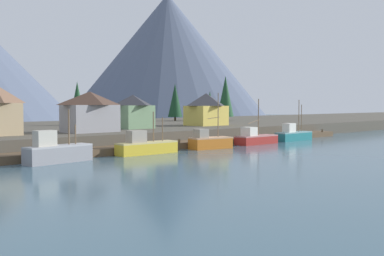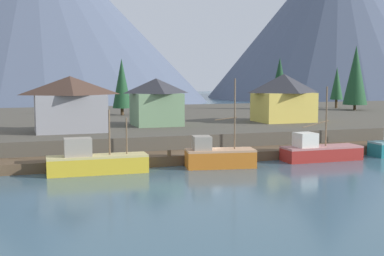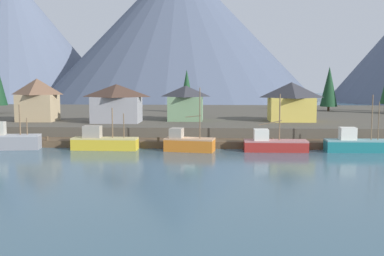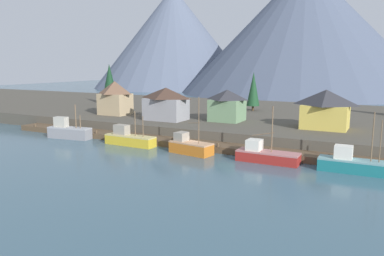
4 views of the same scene
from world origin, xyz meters
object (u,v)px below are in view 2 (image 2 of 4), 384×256
(house_grey, at_px, (70,103))
(fishing_boat_orange, at_px, (218,156))
(house_green, at_px, (156,101))
(conifer_mid_right, at_px, (356,75))
(fishing_boat_yellow, at_px, (95,162))
(conifer_mid_left, at_px, (337,84))
(fishing_boat_red, at_px, (319,151))
(conifer_near_left, at_px, (122,83))
(house_yellow, at_px, (284,97))
(conifer_near_right, at_px, (280,81))

(house_grey, bearing_deg, fishing_boat_orange, -47.33)
(house_green, distance_m, conifer_mid_right, 45.53)
(fishing_boat_orange, relative_size, conifer_mid_right, 0.73)
(fishing_boat_yellow, xyz_separation_m, conifer_mid_left, (52.57, 40.00, 6.21))
(fishing_boat_yellow, distance_m, fishing_boat_red, 23.49)
(fishing_boat_yellow, relative_size, conifer_near_left, 1.01)
(fishing_boat_red, distance_m, house_yellow, 18.59)
(conifer_near_left, bearing_deg, conifer_mid_right, -2.20)
(fishing_boat_orange, bearing_deg, fishing_boat_red, 11.76)
(house_green, height_order, conifer_near_left, conifer_near_left)
(conifer_near_right, bearing_deg, house_grey, -146.28)
(fishing_boat_orange, height_order, house_yellow, house_yellow)
(house_grey, xyz_separation_m, house_yellow, (29.38, 3.86, 0.15))
(house_grey, bearing_deg, conifer_near_left, 65.55)
(fishing_boat_orange, distance_m, fishing_boat_red, 11.62)
(house_grey, xyz_separation_m, conifer_near_right, (41.38, 27.61, 2.14))
(house_grey, distance_m, house_green, 12.01)
(fishing_boat_red, bearing_deg, conifer_mid_left, 54.39)
(conifer_mid_left, bearing_deg, house_green, -151.90)
(house_grey, bearing_deg, fishing_boat_red, -28.74)
(conifer_near_left, bearing_deg, conifer_mid_left, 5.54)
(conifer_mid_left, bearing_deg, fishing_boat_orange, -135.08)
(fishing_boat_orange, bearing_deg, house_grey, 142.19)
(fishing_boat_red, xyz_separation_m, conifer_mid_left, (29.08, 40.13, 6.31))
(fishing_boat_orange, height_order, house_grey, house_grey)
(house_green, height_order, conifer_mid_right, conifer_mid_right)
(conifer_near_left, relative_size, conifer_mid_right, 0.77)
(fishing_boat_red, bearing_deg, conifer_near_right, 67.73)
(fishing_boat_yellow, relative_size, house_yellow, 1.17)
(conifer_near_left, bearing_deg, house_yellow, -44.44)
(conifer_mid_left, bearing_deg, house_grey, -153.37)
(house_yellow, relative_size, conifer_mid_right, 0.66)
(house_grey, height_order, house_green, house_grey)
(fishing_boat_orange, xyz_separation_m, conifer_mid_left, (40.70, 40.59, 6.21))
(house_yellow, distance_m, conifer_mid_right, 29.68)
(house_green, bearing_deg, conifer_mid_right, 21.56)
(fishing_boat_red, distance_m, house_grey, 28.16)
(house_green, xyz_separation_m, conifer_mid_right, (42.23, 16.69, 3.35))
(fishing_boat_yellow, height_order, house_yellow, house_yellow)
(conifer_near_right, distance_m, conifer_mid_right, 13.84)
(fishing_boat_red, relative_size, house_green, 1.39)
(conifer_near_left, bearing_deg, fishing_boat_yellow, -104.74)
(fishing_boat_orange, distance_m, conifer_mid_right, 54.11)
(fishing_boat_orange, height_order, conifer_near_right, conifer_near_right)
(fishing_boat_red, distance_m, conifer_mid_left, 49.96)
(fishing_boat_yellow, xyz_separation_m, fishing_boat_red, (23.49, -0.13, -0.10))
(house_yellow, height_order, conifer_mid_left, conifer_mid_left)
(fishing_boat_yellow, height_order, conifer_near_right, conifer_near_right)
(house_grey, height_order, conifer_near_right, conifer_near_right)
(house_grey, height_order, house_yellow, house_yellow)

